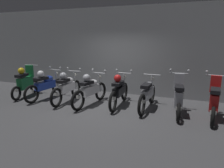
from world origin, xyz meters
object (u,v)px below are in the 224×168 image
Objects in this scene: motorbike_slot_4 at (119,90)px; motorbike_slot_2 at (67,87)px; motorbike_slot_0 at (25,82)px; motorbike_slot_1 at (46,85)px; motorbike_slot_5 at (148,94)px; motorbike_slot_6 at (178,97)px; motorbike_slot_7 at (214,100)px; motorbike_slot_3 at (90,90)px.

motorbike_slot_2 is at bearing -173.11° from motorbike_slot_4.
motorbike_slot_0 reaches higher than motorbike_slot_1.
motorbike_slot_4 is 0.94m from motorbike_slot_5.
motorbike_slot_0 is at bearing -179.59° from motorbike_slot_6.
motorbike_slot_7 reaches higher than motorbike_slot_5.
motorbike_slot_7 is at bearing 0.82° from motorbike_slot_2.
motorbike_slot_0 is at bearing 179.71° from motorbike_slot_1.
motorbike_slot_6 is (2.81, 0.13, -0.00)m from motorbike_slot_3.
motorbike_slot_1 and motorbike_slot_3 have the same top height.
motorbike_slot_3 and motorbike_slot_4 have the same top height.
motorbike_slot_3 is 1.90m from motorbike_slot_5.
motorbike_slot_7 is at bearing -0.99° from motorbike_slot_6.
motorbike_slot_0 is 5.63m from motorbike_slot_6.
motorbike_slot_6 is (0.93, -0.17, 0.04)m from motorbike_slot_5.
motorbike_slot_7 is at bearing 0.29° from motorbike_slot_1.
motorbike_slot_1 is at bearing 177.49° from motorbike_slot_3.
motorbike_slot_0 is 0.86× the size of motorbike_slot_3.
motorbike_slot_4 reaches higher than motorbike_slot_5.
motorbike_slot_2 is 1.00× the size of motorbike_slot_5.
motorbike_slot_2 is at bearing -179.18° from motorbike_slot_7.
motorbike_slot_7 is at bearing -5.64° from motorbike_slot_5.
motorbike_slot_2 is (1.88, -0.04, -0.04)m from motorbike_slot_0.
motorbike_slot_2 is 1.16× the size of motorbike_slot_7.
motorbike_slot_0 is 3.76m from motorbike_slot_4.
motorbike_slot_6 is at bearing 0.55° from motorbike_slot_1.
motorbike_slot_7 is at bearing 0.21° from motorbike_slot_0.
motorbike_slot_0 is 0.94m from motorbike_slot_1.
motorbike_slot_3 is 0.97m from motorbike_slot_4.
motorbike_slot_4 is at bearing -178.43° from motorbike_slot_5.
motorbike_slot_3 is 2.81m from motorbike_slot_6.
motorbike_slot_4 is 1.88m from motorbike_slot_6.
motorbike_slot_0 is 0.86× the size of motorbike_slot_4.
motorbike_slot_5 is 1.89m from motorbike_slot_7.
motorbike_slot_0 is at bearing -179.79° from motorbike_slot_7.
motorbike_slot_1 is 0.94m from motorbike_slot_2.
motorbike_slot_2 is at bearing -178.73° from motorbike_slot_6.
motorbike_slot_7 reaches higher than motorbike_slot_0.
motorbike_slot_2 is 1.01× the size of motorbike_slot_3.
motorbike_slot_3 is (1.88, -0.08, 0.00)m from motorbike_slot_1.
motorbike_slot_3 is (2.82, -0.09, -0.04)m from motorbike_slot_0.
motorbike_slot_5 is at bearing 3.27° from motorbike_slot_1.
motorbike_slot_4 is (0.94, 0.27, 0.00)m from motorbike_slot_3.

